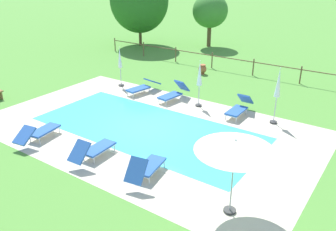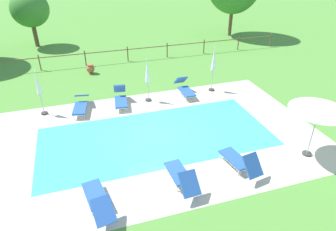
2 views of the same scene
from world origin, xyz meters
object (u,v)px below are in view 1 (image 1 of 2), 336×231
Objects in this scene: sun_lounger_north_near_steps at (239,107)px; patio_umbrella_closed_row_centre at (278,87)px; sun_lounger_north_end at (39,132)px; tree_far_west at (139,0)px; sun_lounger_south_near_corner at (174,93)px; terracotta_urn_near_fence at (202,69)px; sun_lounger_north_far at (142,87)px; sun_lounger_north_mid at (146,167)px; tree_centre at (210,11)px; patio_umbrella_closed_row_mid_west at (200,77)px; patio_umbrella_open_foreground at (235,146)px; patio_umbrella_closed_row_west at (120,61)px; sun_lounger_south_mid at (93,149)px.

patio_umbrella_closed_row_centre reaches higher than sun_lounger_north_near_steps.
tree_far_west is at bearing 115.83° from sun_lounger_north_end.
terracotta_urn_near_fence is (-1.07, 4.87, -0.05)m from sun_lounger_south_near_corner.
sun_lounger_north_far is 5.00m from terracotta_urn_near_fence.
sun_lounger_north_mid is at bearing -92.74° from sun_lounger_north_near_steps.
sun_lounger_north_near_steps is at bearing 2.09° from sun_lounger_south_near_corner.
sun_lounger_north_mid is 0.99× the size of sun_lounger_south_near_corner.
sun_lounger_north_end is 7.00m from sun_lounger_south_near_corner.
sun_lounger_north_end is at bearing -94.07° from terracotta_urn_near_fence.
patio_umbrella_closed_row_centre is at bearing 1.94° from sun_lounger_north_near_steps.
sun_lounger_north_end is 10.01m from patio_umbrella_closed_row_centre.
sun_lounger_south_near_corner is at bearing -69.14° from tree_centre.
patio_umbrella_closed_row_centre reaches higher than patio_umbrella_closed_row_mid_west.
tree_centre is at bearing 30.24° from tree_far_west.
patio_umbrella_closed_row_mid_west is at bearing 1.34° from sun_lounger_south_near_corner.
sun_lounger_north_end is 0.83× the size of patio_umbrella_closed_row_centre.
sun_lounger_south_near_corner is at bearing -43.88° from tree_far_west.
sun_lounger_north_mid reaches higher than sun_lounger_north_near_steps.
sun_lounger_north_near_steps is 6.57m from sun_lounger_north_mid.
patio_umbrella_open_foreground is 3.79× the size of terracotta_urn_near_fence.
sun_lounger_south_near_corner is 9.17m from patio_umbrella_open_foreground.
terracotta_urn_near_fence is (2.68, 4.68, -1.10)m from patio_umbrella_closed_row_west.
patio_umbrella_closed_row_mid_west is (-4.81, 6.49, -0.62)m from patio_umbrella_open_foreground.
patio_umbrella_open_foreground reaches higher than sun_lounger_north_near_steps.
sun_lounger_north_far is at bearing 114.34° from sun_lounger_south_mid.
patio_umbrella_closed_row_centre is at bearing -50.65° from tree_centre.
sun_lounger_north_near_steps is 0.46× the size of tree_centre.
patio_umbrella_closed_row_centre reaches higher than patio_umbrella_closed_row_west.
terracotta_urn_near_fence is (-7.35, 11.33, -1.80)m from patio_umbrella_open_foreground.
sun_lounger_north_near_steps reaches higher than sun_lounger_north_far.
sun_lounger_north_end is 18.13m from tree_far_west.
sun_lounger_south_mid is (-2.31, -0.11, -0.01)m from sun_lounger_north_mid.
patio_umbrella_closed_row_centre is 4.10× the size of terracotta_urn_near_fence.
terracotta_urn_near_fence is (-6.28, 4.69, -1.34)m from patio_umbrella_closed_row_centre.
sun_lounger_north_end is at bearing -64.17° from tree_far_west.
sun_lounger_north_far is at bearing -50.61° from tree_far_west.
sun_lounger_south_near_corner is 3.90m from patio_umbrella_closed_row_west.
sun_lounger_south_near_corner is at bearing -178.66° from patio_umbrella_closed_row_mid_west.
sun_lounger_north_end is 1.07× the size of sun_lounger_south_mid.
sun_lounger_south_near_corner is 13.81m from tree_far_west.
tree_far_west is at bearing 135.35° from patio_umbrella_open_foreground.
sun_lounger_south_near_corner reaches higher than terracotta_urn_near_fence.
patio_umbrella_closed_row_west is at bearing 104.96° from sun_lounger_north_end.
sun_lounger_north_near_steps is 14.84m from tree_centre.
sun_lounger_north_mid is at bearing -69.03° from terracotta_urn_near_fence.
patio_umbrella_open_foreground is 1.04× the size of patio_umbrella_closed_row_west.
sun_lounger_north_mid is 7.02m from patio_umbrella_closed_row_centre.
tree_far_west reaches higher than patio_umbrella_closed_row_mid_west.
patio_umbrella_closed_row_centre is (3.74, 0.15, 0.17)m from patio_umbrella_closed_row_mid_west.
patio_umbrella_open_foreground reaches higher than sun_lounger_north_end.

